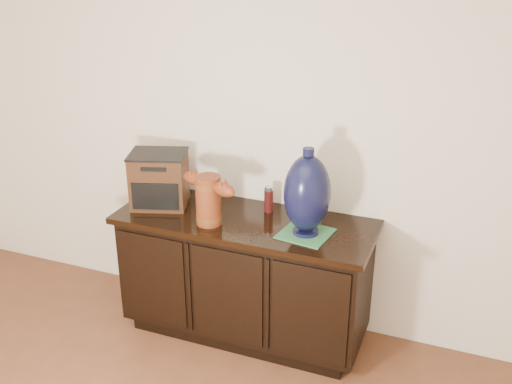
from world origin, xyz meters
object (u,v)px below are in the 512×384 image
at_px(sideboard, 245,276).
at_px(tv_radio, 159,179).
at_px(spray_can, 269,199).
at_px(terracotta_vessel, 208,197).
at_px(lamp_base, 307,194).

xyz_separation_m(sideboard, tv_radio, (-0.53, 0.00, 0.53)).
height_order(sideboard, spray_can, spray_can).
distance_m(sideboard, tv_radio, 0.75).
bearing_deg(spray_can, terracotta_vessel, -133.10).
bearing_deg(sideboard, lamp_base, -8.03).
bearing_deg(terracotta_vessel, tv_radio, -177.07).
relative_size(sideboard, lamp_base, 3.08).
xyz_separation_m(terracotta_vessel, spray_can, (0.25, 0.27, -0.08)).
xyz_separation_m(sideboard, spray_can, (0.09, 0.15, 0.44)).
relative_size(tv_radio, lamp_base, 0.81).
bearing_deg(tv_radio, lamp_base, -21.44).
bearing_deg(spray_can, tv_radio, -166.88).
height_order(sideboard, tv_radio, tv_radio).
distance_m(terracotta_vessel, tv_radio, 0.39).
relative_size(terracotta_vessel, spray_can, 2.52).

